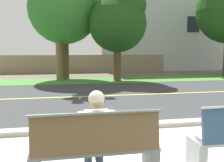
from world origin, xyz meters
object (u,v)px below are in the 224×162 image
object	(u,v)px
bench_left	(96,149)
shade_tree_left	(119,19)
seated_person_white	(96,129)
shade_tree_far_left	(66,3)

from	to	relation	value
bench_left	shade_tree_left	world-z (taller)	shade_tree_left
shade_tree_left	bench_left	bearing A→B (deg)	-104.20
seated_person_white	shade_tree_far_left	bearing A→B (deg)	90.90
shade_tree_far_left	shade_tree_left	bearing A→B (deg)	-26.65
bench_left	shade_tree_left	xyz separation A→B (m)	(2.76, 10.92, 3.07)
bench_left	seated_person_white	xyz separation A→B (m)	(0.02, 0.17, 0.22)
bench_left	seated_person_white	world-z (taller)	seated_person_white
bench_left	seated_person_white	distance (m)	0.28
bench_left	shade_tree_far_left	world-z (taller)	shade_tree_far_left
seated_person_white	shade_tree_left	bearing A→B (deg)	75.70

